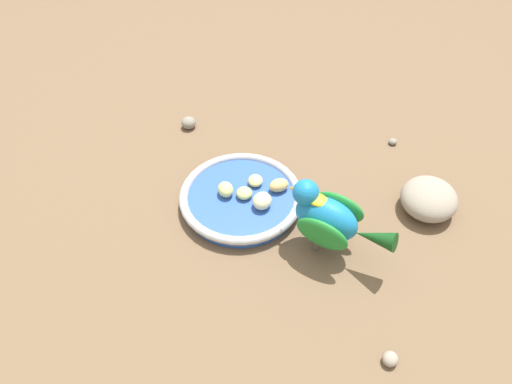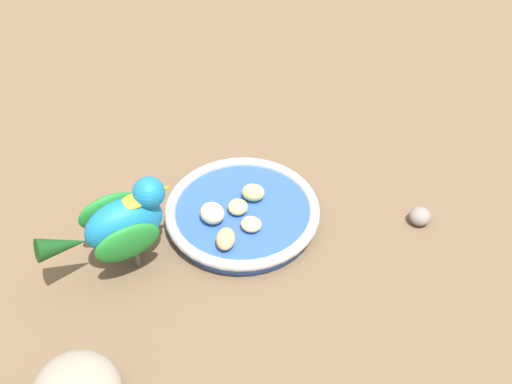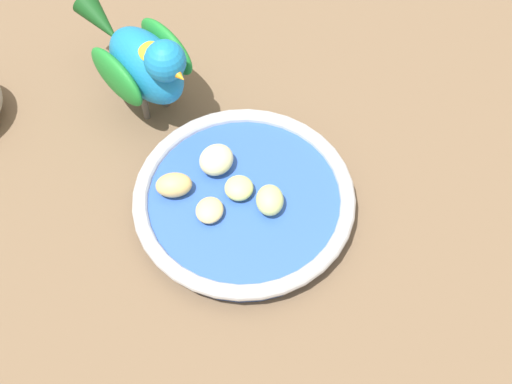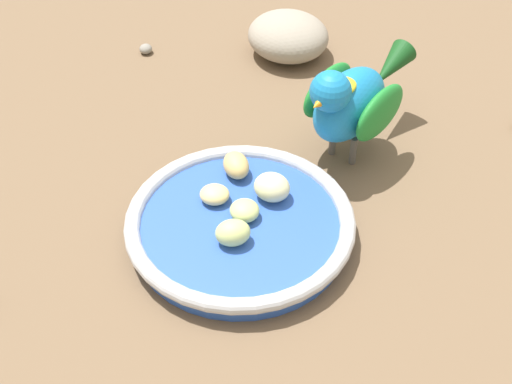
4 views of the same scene
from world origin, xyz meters
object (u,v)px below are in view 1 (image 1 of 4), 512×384
(rock_large, at_px, (429,199))
(pebble_2, at_px, (390,359))
(apple_piece_0, at_px, (257,181))
(apple_piece_4, at_px, (226,189))
(parrot, at_px, (328,217))
(feeding_bowl, at_px, (241,197))
(apple_piece_3, at_px, (244,193))
(pebble_1, at_px, (393,142))
(apple_piece_1, at_px, (279,185))
(pebble_0, at_px, (189,123))
(apple_piece_2, at_px, (262,201))

(rock_large, xyz_separation_m, pebble_2, (0.28, -0.08, -0.02))
(apple_piece_0, distance_m, rock_large, 0.29)
(apple_piece_4, xyz_separation_m, parrot, (0.07, 0.17, 0.04))
(apple_piece_4, relative_size, parrot, 0.19)
(feeding_bowl, bearing_deg, apple_piece_3, 67.24)
(rock_large, bearing_deg, pebble_1, -166.60)
(pebble_2, bearing_deg, apple_piece_3, -137.82)
(apple_piece_1, bearing_deg, pebble_2, 31.87)
(apple_piece_4, height_order, pebble_0, apple_piece_4)
(rock_large, height_order, pebble_2, rock_large)
(pebble_2, bearing_deg, apple_piece_1, -148.13)
(apple_piece_3, bearing_deg, feeding_bowl, -112.76)
(apple_piece_2, distance_m, pebble_0, 0.29)
(apple_piece_1, height_order, apple_piece_4, apple_piece_4)
(feeding_bowl, xyz_separation_m, apple_piece_2, (0.02, 0.04, 0.02))
(apple_piece_2, bearing_deg, feeding_bowl, -117.71)
(pebble_1, bearing_deg, feeding_bowl, -54.33)
(rock_large, bearing_deg, apple_piece_3, -84.55)
(feeding_bowl, bearing_deg, pebble_0, -144.73)
(apple_piece_0, xyz_separation_m, apple_piece_1, (0.01, 0.04, 0.00))
(apple_piece_0, height_order, pebble_1, apple_piece_0)
(apple_piece_2, height_order, pebble_0, apple_piece_2)
(apple_piece_0, height_order, pebble_2, apple_piece_0)
(apple_piece_3, height_order, apple_piece_4, apple_piece_4)
(apple_piece_3, bearing_deg, apple_piece_0, 151.47)
(feeding_bowl, relative_size, apple_piece_3, 7.68)
(feeding_bowl, distance_m, pebble_1, 0.34)
(apple_piece_3, xyz_separation_m, pebble_2, (0.25, 0.23, -0.02))
(feeding_bowl, bearing_deg, apple_piece_4, -88.09)
(parrot, xyz_separation_m, rock_large, (-0.10, 0.17, -0.04))
(apple_piece_2, bearing_deg, apple_piece_1, 149.94)
(apple_piece_1, relative_size, parrot, 0.21)
(apple_piece_2, height_order, parrot, parrot)
(pebble_1, bearing_deg, apple_piece_1, -50.31)
(pebble_2, bearing_deg, pebble_1, 174.64)
(apple_piece_0, relative_size, apple_piece_3, 1.02)
(apple_piece_0, relative_size, apple_piece_1, 0.82)
(apple_piece_4, bearing_deg, apple_piece_2, 73.31)
(pebble_0, bearing_deg, apple_piece_1, 48.89)
(feeding_bowl, xyz_separation_m, pebble_2, (0.26, 0.24, -0.01))
(apple_piece_1, bearing_deg, parrot, 40.21)
(apple_piece_0, xyz_separation_m, rock_large, (0.00, 0.29, -0.00))
(apple_piece_2, distance_m, rock_large, 0.28)
(feeding_bowl, distance_m, apple_piece_0, 0.04)
(rock_large, xyz_separation_m, pebble_1, (-0.17, -0.04, -0.02))
(apple_piece_3, relative_size, pebble_0, 0.93)
(pebble_2, bearing_deg, parrot, -153.41)
(rock_large, distance_m, pebble_2, 0.30)
(apple_piece_1, distance_m, pebble_1, 0.28)
(feeding_bowl, height_order, rock_large, rock_large)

